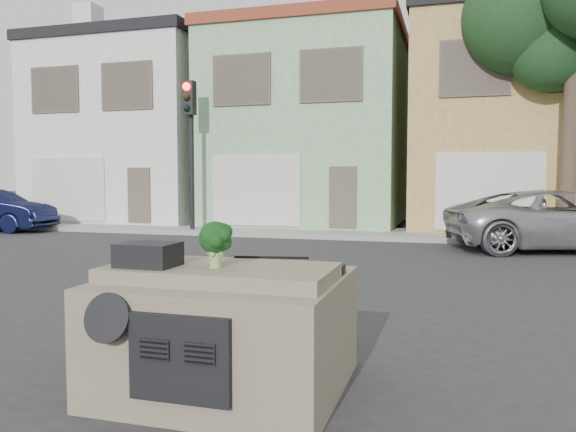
% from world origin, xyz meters
% --- Properties ---
extents(ground_plane, '(120.00, 120.00, 0.00)m').
position_xyz_m(ground_plane, '(0.00, 0.00, 0.00)').
color(ground_plane, '#303033').
rests_on(ground_plane, ground).
extents(sidewalk, '(40.00, 3.00, 0.15)m').
position_xyz_m(sidewalk, '(0.00, 10.50, 0.07)').
color(sidewalk, gray).
rests_on(sidewalk, ground).
extents(townhouse_white, '(7.20, 8.20, 7.55)m').
position_xyz_m(townhouse_white, '(-11.00, 14.50, 3.77)').
color(townhouse_white, silver).
rests_on(townhouse_white, ground).
extents(townhouse_mint, '(7.20, 8.20, 7.55)m').
position_xyz_m(townhouse_mint, '(-3.50, 14.50, 3.77)').
color(townhouse_mint, '#8CBB88').
rests_on(townhouse_mint, ground).
extents(townhouse_tan, '(7.20, 8.20, 7.55)m').
position_xyz_m(townhouse_tan, '(4.00, 14.50, 3.77)').
color(townhouse_tan, tan).
rests_on(townhouse_tan, ground).
extents(silver_pickup, '(6.12, 4.05, 1.56)m').
position_xyz_m(silver_pickup, '(4.56, 8.23, 0.00)').
color(silver_pickup, '#A5A6AA').
rests_on(silver_pickup, ground).
extents(traffic_signal, '(0.40, 0.40, 5.10)m').
position_xyz_m(traffic_signal, '(-6.50, 9.50, 2.55)').
color(traffic_signal, black).
rests_on(traffic_signal, ground).
extents(tree_near, '(4.40, 4.00, 8.50)m').
position_xyz_m(tree_near, '(5.00, 9.80, 4.25)').
color(tree_near, '#1B3E1C').
rests_on(tree_near, ground).
extents(car_dashboard, '(2.00, 1.80, 1.12)m').
position_xyz_m(car_dashboard, '(0.00, -3.00, 0.56)').
color(car_dashboard, '#7A7159').
rests_on(car_dashboard, ground).
extents(instrument_hump, '(0.48, 0.38, 0.20)m').
position_xyz_m(instrument_hump, '(-0.58, -3.35, 1.22)').
color(instrument_hump, black).
rests_on(instrument_hump, car_dashboard).
extents(wiper_arm, '(0.69, 0.15, 0.02)m').
position_xyz_m(wiper_arm, '(0.28, -2.62, 1.13)').
color(wiper_arm, black).
rests_on(wiper_arm, car_dashboard).
extents(broccoli, '(0.46, 0.46, 0.40)m').
position_xyz_m(broccoli, '(-0.01, -3.26, 1.32)').
color(broccoli, black).
rests_on(broccoli, car_dashboard).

